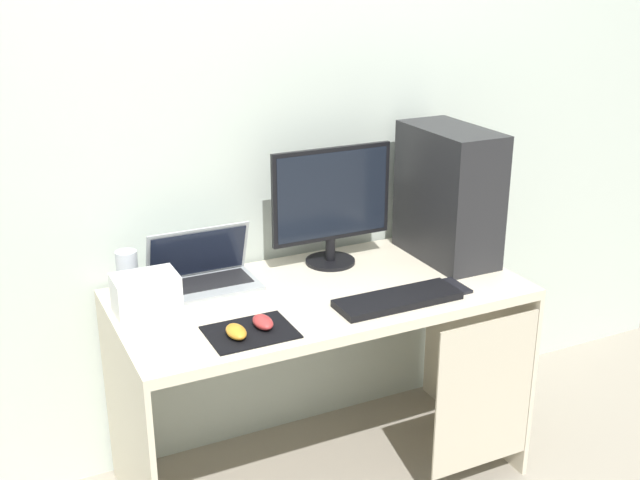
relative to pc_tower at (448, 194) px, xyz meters
name	(u,v)px	position (x,y,z in m)	size (l,w,h in m)	color
ground_plane	(320,473)	(-0.56, -0.07, -0.99)	(8.00, 8.00, 0.00)	#9E9384
wall_back	(274,107)	(-0.56, 0.30, 0.31)	(4.00, 0.05, 2.60)	beige
desk	(326,331)	(-0.54, -0.09, -0.40)	(1.38, 0.67, 0.74)	beige
pc_tower	(448,194)	(0.00, 0.00, 0.00)	(0.22, 0.41, 0.49)	#232326
monitor	(332,204)	(-0.42, 0.12, -0.01)	(0.46, 0.18, 0.43)	black
laptop	(203,274)	(-0.90, 0.14, -0.20)	(0.36, 0.21, 0.20)	#9EA3A8
speaker	(128,273)	(-1.15, 0.17, -0.17)	(0.07, 0.07, 0.15)	#B7BCC6
projector	(146,294)	(-1.13, 0.01, -0.18)	(0.20, 0.14, 0.13)	white
keyboard	(398,299)	(-0.38, -0.28, -0.23)	(0.42, 0.14, 0.02)	black
mousepad	(250,332)	(-0.88, -0.27, -0.24)	(0.26, 0.20, 0.01)	black
mouse_left	(263,322)	(-0.84, -0.26, -0.22)	(0.06, 0.10, 0.03)	#B23333
mouse_right	(236,332)	(-0.93, -0.28, -0.22)	(0.06, 0.10, 0.03)	orange
cell_phone	(453,287)	(-0.14, -0.26, -0.24)	(0.07, 0.13, 0.01)	black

